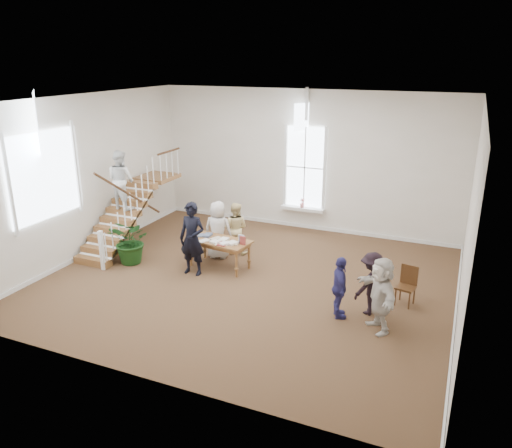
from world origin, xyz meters
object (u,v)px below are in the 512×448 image
at_px(police_officer, 192,239).
at_px(floor_plant, 132,241).
at_px(side_chair, 407,283).
at_px(woman_cluster_b, 372,283).
at_px(elderly_woman, 218,230).
at_px(library_table, 219,243).
at_px(woman_cluster_a, 340,288).
at_px(person_yellow, 235,228).
at_px(woman_cluster_c, 380,295).

xyz_separation_m(police_officer, floor_plant, (-1.89, -0.06, -0.33)).
distance_m(police_officer, side_chair, 5.42).
bearing_deg(woman_cluster_b, elderly_woman, -77.82).
bearing_deg(library_table, elderly_woman, 127.25).
bearing_deg(woman_cluster_a, elderly_woman, 40.61).
xyz_separation_m(person_yellow, side_chair, (4.98, -1.27, -0.25)).
xyz_separation_m(woman_cluster_a, floor_plant, (-5.99, 0.70, -0.06)).
bearing_deg(elderly_woman, woman_cluster_b, 152.49).
relative_size(woman_cluster_a, side_chair, 1.52).
bearing_deg(floor_plant, woman_cluster_c, -7.45).
xyz_separation_m(police_officer, woman_cluster_b, (4.70, -0.31, -0.25)).
bearing_deg(person_yellow, police_officer, 71.65).
height_order(elderly_woman, woman_cluster_a, elderly_woman).
height_order(woman_cluster_b, woman_cluster_c, woman_cluster_c).
bearing_deg(library_table, woman_cluster_a, -13.91).
bearing_deg(floor_plant, side_chair, 4.25).
xyz_separation_m(library_table, woman_cluster_c, (4.54, -1.60, 0.11)).
xyz_separation_m(person_yellow, woman_cluster_a, (3.70, -2.51, -0.05)).
bearing_deg(woman_cluster_c, side_chair, 130.70).
height_order(woman_cluster_c, floor_plant, woman_cluster_c).
bearing_deg(woman_cluster_b, police_officer, -62.85).
distance_m(police_officer, woman_cluster_a, 4.18).
bearing_deg(woman_cluster_c, library_table, -143.94).
distance_m(woman_cluster_a, woman_cluster_c, 0.93).
distance_m(elderly_woman, woman_cluster_a, 4.48).
bearing_deg(woman_cluster_a, woman_cluster_b, -75.85).
bearing_deg(police_officer, woman_cluster_a, -11.04).
relative_size(woman_cluster_a, woman_cluster_b, 0.98).
relative_size(person_yellow, woman_cluster_b, 1.05).
relative_size(elderly_woman, woman_cluster_a, 1.17).
distance_m(library_table, elderly_woman, 0.72).
relative_size(police_officer, person_yellow, 1.28).
distance_m(woman_cluster_c, side_chair, 1.52).
height_order(library_table, floor_plant, floor_plant).
xyz_separation_m(person_yellow, woman_cluster_b, (4.30, -2.06, -0.04)).
relative_size(library_table, floor_plant, 1.37).
bearing_deg(person_yellow, elderly_woman, 53.56).
distance_m(person_yellow, floor_plant, 2.92).
distance_m(person_yellow, woman_cluster_b, 4.77).
bearing_deg(side_chair, person_yellow, 177.88).
bearing_deg(floor_plant, elderly_woman, 33.34).
xyz_separation_m(elderly_woman, woman_cluster_c, (4.90, -2.21, -0.01)).
height_order(library_table, woman_cluster_c, woman_cluster_c).
height_order(elderly_woman, floor_plant, elderly_woman).
bearing_deg(woman_cluster_b, floor_plant, -61.27).
xyz_separation_m(police_officer, person_yellow, (0.40, 1.75, -0.21)).
xyz_separation_m(police_officer, elderly_woman, (0.10, 1.25, -0.15)).
relative_size(police_officer, woman_cluster_b, 1.34).
bearing_deg(side_chair, woman_cluster_b, -118.47).
xyz_separation_m(library_table, elderly_woman, (-0.36, 0.61, 0.12)).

